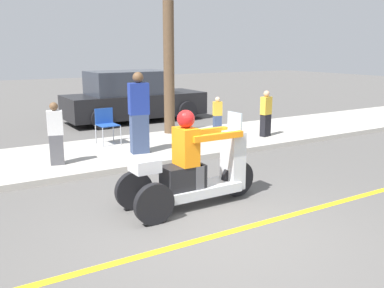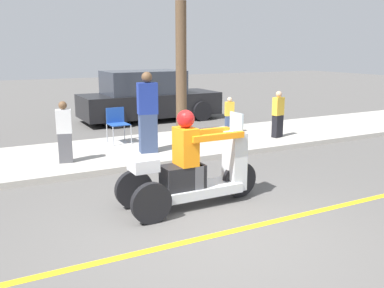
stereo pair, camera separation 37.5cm
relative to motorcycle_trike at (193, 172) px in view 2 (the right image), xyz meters
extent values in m
plane|color=#565451|center=(-0.26, -1.07, -0.52)|extent=(60.00, 60.00, 0.00)
cube|color=gold|center=(-0.01, -1.07, -0.52)|extent=(24.00, 0.12, 0.01)
cube|color=#B2ADA3|center=(-0.26, 3.53, -0.46)|extent=(28.00, 2.80, 0.12)
cylinder|color=black|center=(0.84, 0.00, -0.24)|extent=(0.57, 0.10, 0.57)
cylinder|color=black|center=(-0.80, -0.33, -0.24)|extent=(0.57, 0.10, 0.57)
cylinder|color=black|center=(-0.80, 0.33, -0.24)|extent=(0.57, 0.10, 0.57)
cube|color=silver|center=(-0.01, 0.00, -0.29)|extent=(1.53, 0.46, 0.14)
cube|color=black|center=(-0.16, 0.00, -0.05)|extent=(0.61, 0.36, 0.35)
cube|color=silver|center=(0.74, 0.00, 0.08)|extent=(0.24, 0.36, 0.90)
cube|color=silver|center=(0.76, 0.00, 0.68)|extent=(0.03, 0.33, 0.30)
cube|color=silver|center=(-0.78, 0.00, 0.22)|extent=(0.36, 0.36, 0.18)
cube|color=orange|center=(-0.11, 0.00, 0.40)|extent=(0.26, 0.38, 0.55)
sphere|color=red|center=(-0.11, 0.00, 0.81)|extent=(0.26, 0.26, 0.26)
cube|color=#515156|center=(0.02, -0.12, -0.05)|extent=(0.14, 0.14, 0.35)
cube|color=#515156|center=(0.02, 0.12, -0.05)|extent=(0.14, 0.14, 0.35)
cube|color=orange|center=(0.31, -0.20, 0.54)|extent=(0.86, 0.09, 0.09)
cube|color=orange|center=(0.31, 0.20, 0.54)|extent=(0.86, 0.09, 0.09)
cube|color=black|center=(3.99, 2.94, -0.12)|extent=(0.28, 0.21, 0.56)
cube|color=gold|center=(3.99, 2.94, 0.38)|extent=(0.30, 0.22, 0.45)
sphere|color=tan|center=(3.99, 2.94, 0.68)|extent=(0.15, 0.15, 0.15)
cube|color=#38476B|center=(0.52, 3.00, 0.01)|extent=(0.40, 0.30, 0.83)
cube|color=navy|center=(0.52, 3.00, 0.76)|extent=(0.44, 0.31, 0.66)
sphere|color=brown|center=(0.52, 3.00, 1.20)|extent=(0.23, 0.23, 0.23)
cube|color=#515156|center=(-1.23, 2.98, -0.11)|extent=(0.29, 0.23, 0.59)
cube|color=silver|center=(-1.23, 2.98, 0.41)|extent=(0.32, 0.24, 0.46)
sphere|color=brown|center=(-1.23, 2.98, 0.73)|extent=(0.16, 0.16, 0.16)
cube|color=#38476B|center=(3.21, 3.95, -0.17)|extent=(0.23, 0.18, 0.46)
cube|color=gold|center=(3.21, 3.95, 0.24)|extent=(0.25, 0.19, 0.37)
sphere|color=beige|center=(3.21, 3.95, 0.49)|extent=(0.13, 0.13, 0.13)
cylinder|color=#A5A8AD|center=(0.05, 3.95, -0.18)|extent=(0.02, 0.02, 0.44)
cylinder|color=#A5A8AD|center=(0.49, 3.96, -0.18)|extent=(0.02, 0.02, 0.44)
cylinder|color=#A5A8AD|center=(0.03, 4.39, -0.18)|extent=(0.02, 0.02, 0.44)
cylinder|color=#A5A8AD|center=(0.47, 4.40, -0.18)|extent=(0.02, 0.02, 0.44)
cube|color=#1E479E|center=(0.26, 4.17, 0.05)|extent=(0.45, 0.45, 0.02)
cube|color=#1E479E|center=(0.25, 4.39, 0.23)|extent=(0.44, 0.04, 0.38)
cube|color=black|center=(2.44, 7.51, 0.01)|extent=(4.46, 1.72, 0.71)
cube|color=#2D333D|center=(2.22, 7.51, 0.73)|extent=(2.46, 1.55, 0.73)
cylinder|color=black|center=(3.90, 6.65, -0.20)|extent=(0.64, 0.22, 0.64)
cylinder|color=black|center=(3.90, 8.37, -0.20)|extent=(0.64, 0.22, 0.64)
cylinder|color=black|center=(0.99, 6.65, -0.20)|extent=(0.64, 0.22, 0.64)
cylinder|color=black|center=(0.99, 8.37, -0.20)|extent=(0.64, 0.22, 0.64)
cylinder|color=brown|center=(2.14, 4.63, 1.28)|extent=(0.28, 0.28, 3.36)
camera|label=1|loc=(-3.20, -5.18, 1.80)|focal=40.00mm
camera|label=2|loc=(-2.87, -5.37, 1.80)|focal=40.00mm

